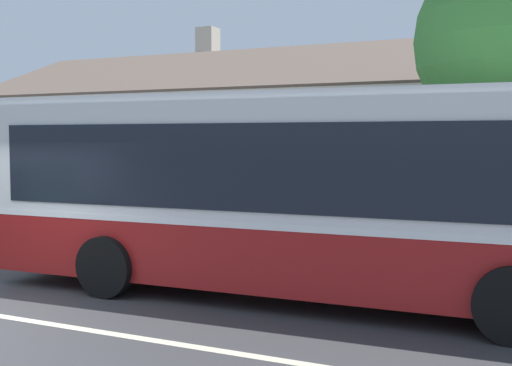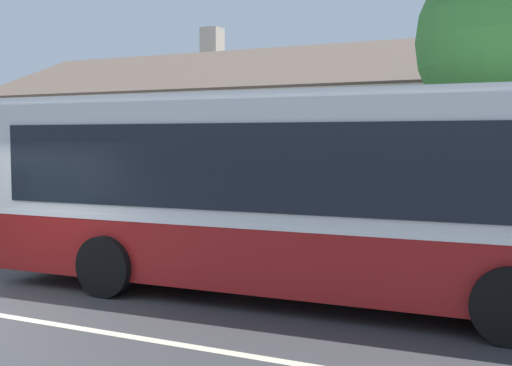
# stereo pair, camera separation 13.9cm
# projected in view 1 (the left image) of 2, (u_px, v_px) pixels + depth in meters

# --- Properties ---
(sidewalk_far) EXTENTS (60.00, 3.00, 0.15)m
(sidewalk_far) POSITION_uv_depth(u_px,v_px,m) (193.00, 246.00, 14.82)
(sidewalk_far) COLOR #ADAAA3
(sidewalk_far) RESTS_ON ground
(community_building) EXTENTS (27.24, 9.63, 6.72)m
(community_building) POSITION_uv_depth(u_px,v_px,m) (394.00, 154.00, 20.54)
(community_building) COLOR beige
(community_building) RESTS_ON ground
(transit_bus) EXTENTS (10.63, 3.00, 3.26)m
(transit_bus) POSITION_uv_depth(u_px,v_px,m) (301.00, 190.00, 10.28)
(transit_bus) COLOR maroon
(transit_bus) RESTS_ON ground
(bench_by_building) EXTENTS (1.52, 0.51, 0.94)m
(bench_by_building) POSITION_uv_depth(u_px,v_px,m) (20.00, 217.00, 16.26)
(bench_by_building) COLOR #4C4C4C
(bench_by_building) RESTS_ON sidewalk_far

